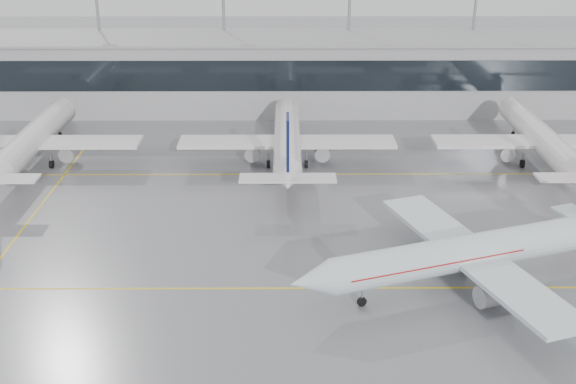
{
  "coord_description": "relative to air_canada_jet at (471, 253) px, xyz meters",
  "views": [
    {
      "loc": [
        -0.35,
        -60.3,
        35.49
      ],
      "look_at": [
        0.0,
        12.0,
        5.0
      ],
      "focal_mm": 45.0,
      "sensor_mm": 36.0,
      "label": 1
    }
  ],
  "objects": [
    {
      "name": "terminal_roof",
      "position": [
        -17.38,
        61.44,
        8.67
      ],
      "size": [
        182.0,
        16.0,
        0.4
      ],
      "primitive_type": "cube",
      "color": "gray",
      "rests_on": "ground"
    },
    {
      "name": "taxi_line_cross",
      "position": [
        -47.38,
        14.44,
        -3.52
      ],
      "size": [
        0.25,
        60.0,
        0.01
      ],
      "primitive_type": "cube",
      "color": "yellow",
      "rests_on": "ground"
    },
    {
      "name": "taxi_line_main",
      "position": [
        -17.38,
        -0.56,
        -3.52
      ],
      "size": [
        120.0,
        0.25,
        0.01
      ],
      "primitive_type": "cube",
      "color": "yellow",
      "rests_on": "ground"
    },
    {
      "name": "terminal_glass",
      "position": [
        -17.38,
        53.89,
        3.97
      ],
      "size": [
        180.0,
        0.2,
        5.0
      ],
      "primitive_type": "cube",
      "color": "black",
      "rests_on": "ground"
    },
    {
      "name": "ground",
      "position": [
        -17.38,
        -0.56,
        -3.53
      ],
      "size": [
        320.0,
        320.0,
        0.0
      ],
      "primitive_type": "plane",
      "color": "slate",
      "rests_on": "ground"
    },
    {
      "name": "parked_jet_b",
      "position": [
        -52.38,
        33.13,
        0.19
      ],
      "size": [
        29.64,
        36.96,
        11.72
      ],
      "rotation": [
        0.0,
        0.0,
        1.57
      ],
      "color": "silver",
      "rests_on": "ground"
    },
    {
      "name": "light_masts",
      "position": [
        -17.38,
        67.44,
        9.82
      ],
      "size": [
        156.4,
        1.0,
        22.6
      ],
      "color": "gray",
      "rests_on": "ground"
    },
    {
      "name": "parked_jet_d",
      "position": [
        17.62,
        33.13,
        0.19
      ],
      "size": [
        29.64,
        36.96,
        11.72
      ],
      "rotation": [
        0.0,
        0.0,
        1.57
      ],
      "color": "silver",
      "rests_on": "ground"
    },
    {
      "name": "taxi_line_north",
      "position": [
        -17.38,
        29.44,
        -3.52
      ],
      "size": [
        120.0,
        0.25,
        0.01
      ],
      "primitive_type": "cube",
      "color": "yellow",
      "rests_on": "ground"
    },
    {
      "name": "terminal",
      "position": [
        -17.38,
        61.44,
        2.47
      ],
      "size": [
        180.0,
        15.0,
        12.0
      ],
      "primitive_type": "cube",
      "color": "gray",
      "rests_on": "ground"
    },
    {
      "name": "parked_jet_c",
      "position": [
        -17.38,
        33.13,
        0.19
      ],
      "size": [
        29.64,
        36.96,
        11.72
      ],
      "rotation": [
        0.0,
        0.0,
        1.57
      ],
      "color": "silver",
      "rests_on": "ground"
    },
    {
      "name": "air_canada_jet",
      "position": [
        0.0,
        0.0,
        0.0
      ],
      "size": [
        34.85,
        28.26,
        11.15
      ],
      "rotation": [
        0.0,
        0.0,
        3.48
      ],
      "color": "silver",
      "rests_on": "ground"
    }
  ]
}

